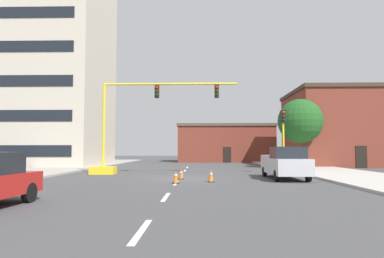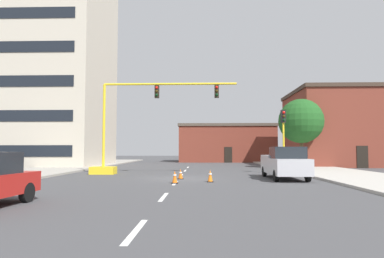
{
  "view_description": "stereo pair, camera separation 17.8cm",
  "coord_description": "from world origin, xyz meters",
  "px_view_note": "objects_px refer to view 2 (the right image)",
  "views": [
    {
      "loc": [
        1.32,
        -21.72,
        1.82
      ],
      "look_at": [
        0.7,
        4.37,
        3.4
      ],
      "focal_mm": 31.98,
      "sensor_mm": 36.0,
      "label": 1
    },
    {
      "loc": [
        1.5,
        -21.72,
        1.82
      ],
      "look_at": [
        0.7,
        4.37,
        3.4
      ],
      "focal_mm": 31.98,
      "sensor_mm": 36.0,
      "label": 2
    }
  ],
  "objects_px": {
    "pickup_truck_silver": "(284,163)",
    "traffic_cone_roadside_a": "(210,176)",
    "traffic_signal_gantry": "(123,143)",
    "traffic_cone_roadside_c": "(181,174)",
    "traffic_cone_roadside_b": "(175,177)",
    "traffic_light_pole_right": "(283,127)",
    "tree_right_mid": "(301,121)"
  },
  "relations": [
    {
      "from": "traffic_cone_roadside_b",
      "to": "traffic_cone_roadside_c",
      "type": "height_order",
      "value": "traffic_cone_roadside_b"
    },
    {
      "from": "traffic_cone_roadside_b",
      "to": "traffic_light_pole_right",
      "type": "bearing_deg",
      "value": 43.87
    },
    {
      "from": "traffic_cone_roadside_a",
      "to": "traffic_cone_roadside_c",
      "type": "bearing_deg",
      "value": 133.17
    },
    {
      "from": "pickup_truck_silver",
      "to": "traffic_cone_roadside_b",
      "type": "xyz_separation_m",
      "value": [
        -6.58,
        -2.95,
        -0.63
      ]
    },
    {
      "from": "traffic_cone_roadside_c",
      "to": "traffic_cone_roadside_a",
      "type": "bearing_deg",
      "value": -46.83
    },
    {
      "from": "pickup_truck_silver",
      "to": "traffic_cone_roadside_a",
      "type": "height_order",
      "value": "pickup_truck_silver"
    },
    {
      "from": "pickup_truck_silver",
      "to": "traffic_cone_roadside_a",
      "type": "xyz_separation_m",
      "value": [
        -4.65,
        -2.14,
        -0.62
      ]
    },
    {
      "from": "traffic_light_pole_right",
      "to": "traffic_cone_roadside_b",
      "type": "xyz_separation_m",
      "value": [
        -7.59,
        -7.29,
        -3.18
      ]
    },
    {
      "from": "traffic_cone_roadside_a",
      "to": "traffic_cone_roadside_b",
      "type": "distance_m",
      "value": 2.09
    },
    {
      "from": "traffic_signal_gantry",
      "to": "pickup_truck_silver",
      "type": "height_order",
      "value": "traffic_signal_gantry"
    },
    {
      "from": "traffic_cone_roadside_a",
      "to": "traffic_cone_roadside_c",
      "type": "distance_m",
      "value": 2.62
    },
    {
      "from": "traffic_cone_roadside_a",
      "to": "pickup_truck_silver",
      "type": "bearing_deg",
      "value": 24.67
    },
    {
      "from": "traffic_signal_gantry",
      "to": "tree_right_mid",
      "type": "distance_m",
      "value": 17.6
    },
    {
      "from": "traffic_signal_gantry",
      "to": "tree_right_mid",
      "type": "height_order",
      "value": "traffic_signal_gantry"
    },
    {
      "from": "tree_right_mid",
      "to": "traffic_cone_roadside_c",
      "type": "height_order",
      "value": "tree_right_mid"
    },
    {
      "from": "traffic_cone_roadside_b",
      "to": "traffic_signal_gantry",
      "type": "bearing_deg",
      "value": 122.74
    },
    {
      "from": "traffic_signal_gantry",
      "to": "traffic_light_pole_right",
      "type": "xyz_separation_m",
      "value": [
        12.0,
        0.44,
        1.18
      ]
    },
    {
      "from": "traffic_signal_gantry",
      "to": "traffic_cone_roadside_b",
      "type": "bearing_deg",
      "value": -57.26
    },
    {
      "from": "traffic_light_pole_right",
      "to": "traffic_cone_roadside_b",
      "type": "relative_size",
      "value": 6.77
    },
    {
      "from": "traffic_cone_roadside_a",
      "to": "traffic_signal_gantry",
      "type": "bearing_deg",
      "value": 136.38
    },
    {
      "from": "traffic_light_pole_right",
      "to": "pickup_truck_silver",
      "type": "relative_size",
      "value": 0.89
    },
    {
      "from": "traffic_signal_gantry",
      "to": "traffic_cone_roadside_c",
      "type": "relative_size",
      "value": 17.34
    },
    {
      "from": "traffic_cone_roadside_b",
      "to": "tree_right_mid",
      "type": "bearing_deg",
      "value": 53.33
    },
    {
      "from": "traffic_signal_gantry",
      "to": "traffic_cone_roadside_c",
      "type": "distance_m",
      "value": 6.47
    },
    {
      "from": "traffic_signal_gantry",
      "to": "pickup_truck_silver",
      "type": "xyz_separation_m",
      "value": [
        10.99,
        -3.9,
        -1.38
      ]
    },
    {
      "from": "pickup_truck_silver",
      "to": "traffic_cone_roadside_b",
      "type": "height_order",
      "value": "pickup_truck_silver"
    },
    {
      "from": "traffic_light_pole_right",
      "to": "tree_right_mid",
      "type": "height_order",
      "value": "tree_right_mid"
    },
    {
      "from": "traffic_light_pole_right",
      "to": "traffic_cone_roadside_c",
      "type": "distance_m",
      "value": 9.31
    },
    {
      "from": "traffic_signal_gantry",
      "to": "traffic_cone_roadside_a",
      "type": "xyz_separation_m",
      "value": [
        6.34,
        -6.04,
        -2.0
      ]
    },
    {
      "from": "traffic_light_pole_right",
      "to": "tree_right_mid",
      "type": "bearing_deg",
      "value": 65.26
    },
    {
      "from": "pickup_truck_silver",
      "to": "traffic_cone_roadside_c",
      "type": "relative_size",
      "value": 8.62
    },
    {
      "from": "pickup_truck_silver",
      "to": "traffic_cone_roadside_c",
      "type": "bearing_deg",
      "value": -177.98
    }
  ]
}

